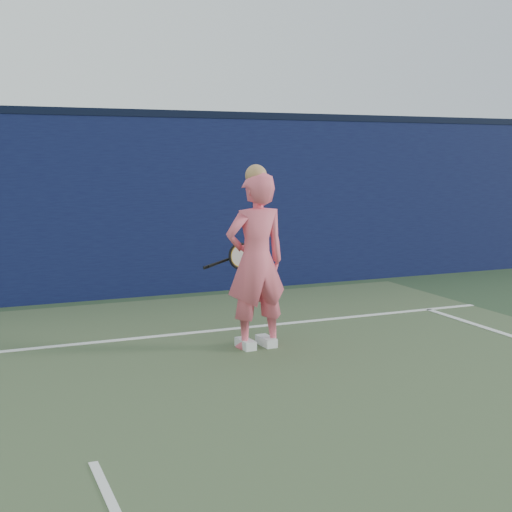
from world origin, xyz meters
name	(u,v)px	position (x,y,z in m)	size (l,w,h in m)	color
backstop_wall	(16,211)	(0.00, 6.50, 1.25)	(24.00, 0.40, 2.50)	#0C1037
wall_cap	(11,111)	(0.00, 6.50, 2.55)	(24.00, 0.42, 0.10)	black
player	(256,261)	(2.06, 3.19, 0.91)	(0.68, 0.48, 1.88)	#FD6277
racket	(237,257)	(2.02, 3.62, 0.89)	(0.56, 0.12, 0.30)	black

